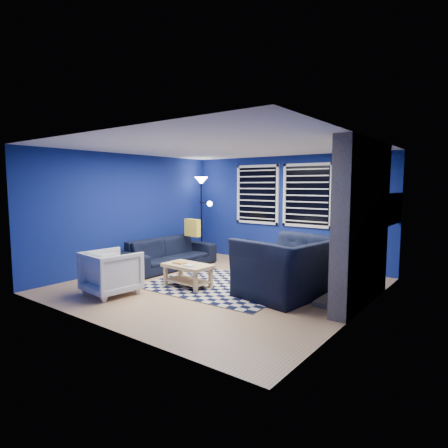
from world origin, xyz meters
name	(u,v)px	position (x,y,z in m)	size (l,w,h in m)	color
floor	(220,285)	(0.00, 0.00, 0.00)	(5.00, 5.00, 0.00)	tan
ceiling	(220,147)	(0.00, 0.00, 2.50)	(5.00, 5.00, 0.00)	white
wall_back	(285,210)	(0.00, 2.50, 1.25)	(5.00, 5.00, 0.00)	navy
wall_left	(130,212)	(-2.50, 0.00, 1.25)	(5.00, 5.00, 0.00)	navy
wall_right	(361,227)	(2.50, 0.00, 1.25)	(5.00, 5.00, 0.00)	navy
fireplace	(362,227)	(2.36, 0.50, 1.20)	(0.65, 2.00, 2.50)	gray
window_left	(257,194)	(-0.75, 2.46, 1.60)	(1.17, 0.06, 1.42)	black
window_right	(307,195)	(0.55, 2.46, 1.60)	(1.17, 0.06, 1.42)	black
tv	(393,209)	(2.45, 2.00, 1.40)	(0.07, 1.00, 0.58)	black
rug	(221,285)	(0.04, 0.01, 0.01)	(2.50, 2.00, 0.02)	black
sofa	(169,253)	(-1.78, 0.46, 0.33)	(0.88, 2.24, 0.66)	black
armchair_big	(288,267)	(1.30, 0.15, 0.49)	(1.31, 1.50, 0.97)	black
armchair_bent	(111,272)	(-1.13, -1.52, 0.37)	(0.79, 0.82, 0.74)	gray
rocking_horse	(243,248)	(-0.88, 2.06, 0.33)	(0.61, 0.28, 0.52)	#442215
coffee_table	(188,270)	(-0.39, -0.43, 0.31)	(0.89, 0.53, 0.44)	#DAB77A
cabinet	(340,262)	(1.43, 2.21, 0.24)	(0.61, 0.49, 0.54)	#DAB77A
floor_lamp	(202,191)	(-2.11, 2.00, 1.67)	(0.55, 0.34, 2.04)	black
throw_pillow	(192,228)	(-1.63, 1.08, 0.85)	(0.42, 0.12, 0.40)	yellow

